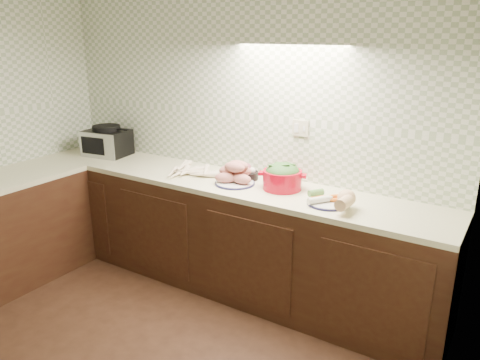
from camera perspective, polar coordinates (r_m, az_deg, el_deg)
The scene contains 8 objects.
room at distance 2.49m, azimuth -22.98°, elevation 7.26°, with size 3.60×3.60×2.60m.
counter at distance 3.75m, azimuth -18.44°, elevation -7.98°, with size 3.60×3.60×0.90m.
toaster_oven at distance 4.57m, azimuth -15.92°, elevation 4.55°, with size 0.43×0.36×0.28m.
parsnip_pile at distance 3.81m, azimuth -5.91°, elevation 1.06°, with size 0.48×0.42×0.07m.
sweet_potato_plate at distance 3.57m, azimuth -0.59°, elevation 0.66°, with size 0.31×0.31×0.18m.
onion_bowl at distance 3.69m, azimuth 0.93°, elevation 0.83°, with size 0.17×0.17×0.13m.
dutch_oven at distance 3.46m, azimuth 5.19°, elevation 0.43°, with size 0.37×0.37×0.20m.
veg_plate at distance 3.19m, azimuth 11.68°, elevation -2.33°, with size 0.39×0.29×0.13m.
Camera 1 is at (2.02, -1.40, 2.02)m, focal length 35.00 mm.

